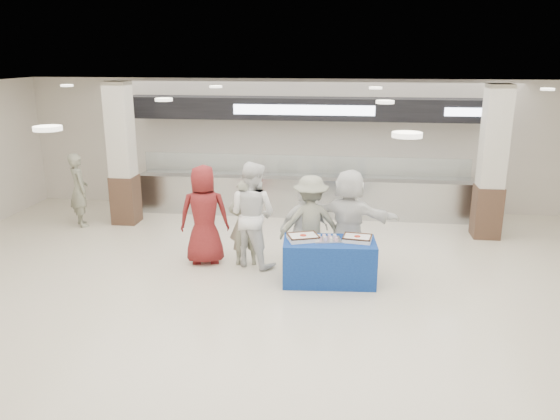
# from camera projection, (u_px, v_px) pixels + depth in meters

# --- Properties ---
(ground) EXTENTS (14.00, 14.00, 0.00)m
(ground) POSITION_uv_depth(u_px,v_px,m) (273.00, 315.00, 8.19)
(ground) COLOR beige
(ground) RESTS_ON ground
(serving_line) EXTENTS (8.70, 0.85, 2.80)m
(serving_line) POSITION_uv_depth(u_px,v_px,m) (304.00, 167.00, 13.01)
(serving_line) COLOR #B0B2B7
(serving_line) RESTS_ON ground
(column_left) EXTENTS (0.55, 0.55, 3.20)m
(column_left) POSITION_uv_depth(u_px,v_px,m) (122.00, 157.00, 12.26)
(column_left) COLOR #3D271B
(column_left) RESTS_ON ground
(column_right) EXTENTS (0.55, 0.55, 3.20)m
(column_right) POSITION_uv_depth(u_px,v_px,m) (492.00, 166.00, 11.28)
(column_right) COLOR #3D271B
(column_right) RESTS_ON ground
(display_table) EXTENTS (1.60, 0.89, 0.75)m
(display_table) POSITION_uv_depth(u_px,v_px,m) (329.00, 262.00, 9.27)
(display_table) COLOR navy
(display_table) RESTS_ON ground
(sheet_cake_left) EXTENTS (0.60, 0.53, 0.10)m
(sheet_cake_left) POSITION_uv_depth(u_px,v_px,m) (303.00, 237.00, 9.19)
(sheet_cake_left) COLOR white
(sheet_cake_left) RESTS_ON display_table
(sheet_cake_right) EXTENTS (0.51, 0.42, 0.10)m
(sheet_cake_right) POSITION_uv_depth(u_px,v_px,m) (357.00, 238.00, 9.15)
(sheet_cake_right) COLOR white
(sheet_cake_right) RESTS_ON display_table
(cupcake_tray) EXTENTS (0.51, 0.42, 0.07)m
(cupcake_tray) POSITION_uv_depth(u_px,v_px,m) (328.00, 238.00, 9.18)
(cupcake_tray) COLOR #B1B1B6
(cupcake_tray) RESTS_ON display_table
(civilian_maroon) EXTENTS (1.01, 0.76, 1.86)m
(civilian_maroon) POSITION_uv_depth(u_px,v_px,m) (204.00, 215.00, 10.01)
(civilian_maroon) COLOR maroon
(civilian_maroon) RESTS_ON ground
(soldier_a) EXTENTS (0.66, 0.50, 1.61)m
(soldier_a) POSITION_uv_depth(u_px,v_px,m) (245.00, 223.00, 9.95)
(soldier_a) COLOR gray
(soldier_a) RESTS_ON ground
(chef_tall) EXTENTS (1.16, 1.05, 1.94)m
(chef_tall) POSITION_uv_depth(u_px,v_px,m) (252.00, 214.00, 9.89)
(chef_tall) COLOR white
(chef_tall) RESTS_ON ground
(chef_short) EXTENTS (0.92, 0.53, 1.48)m
(chef_short) POSITION_uv_depth(u_px,v_px,m) (304.00, 229.00, 9.84)
(chef_short) COLOR white
(chef_short) RESTS_ON ground
(soldier_b) EXTENTS (1.22, 0.85, 1.72)m
(soldier_b) POSITION_uv_depth(u_px,v_px,m) (310.00, 222.00, 9.79)
(soldier_b) COLOR gray
(soldier_b) RESTS_ON ground
(civilian_white) EXTENTS (1.80, 0.89, 1.86)m
(civilian_white) POSITION_uv_depth(u_px,v_px,m) (349.00, 220.00, 9.69)
(civilian_white) COLOR white
(civilian_white) RESTS_ON ground
(soldier_bg) EXTENTS (0.70, 0.72, 1.66)m
(soldier_bg) POSITION_uv_depth(u_px,v_px,m) (79.00, 190.00, 12.23)
(soldier_bg) COLOR gray
(soldier_bg) RESTS_ON ground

